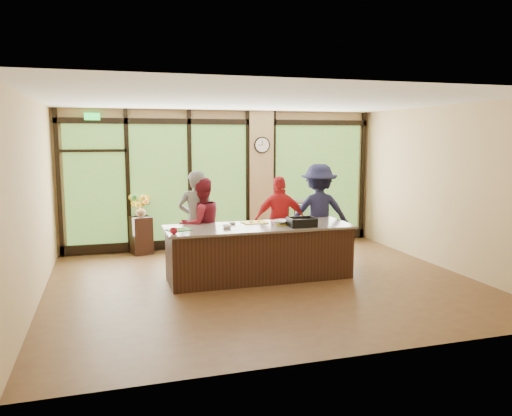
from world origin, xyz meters
TOP-DOWN VIEW (x-y plane):
  - floor at (0.00, 0.00)m, footprint 7.00×7.00m
  - ceiling at (0.00, 0.00)m, footprint 7.00×7.00m
  - back_wall at (0.00, 3.00)m, footprint 7.00×0.00m
  - left_wall at (-3.50, 0.00)m, footprint 0.00×6.00m
  - right_wall at (3.50, 0.00)m, footprint 0.00×6.00m
  - window_wall at (0.16, 2.95)m, footprint 6.90×0.12m
  - island_base at (0.00, 0.30)m, footprint 3.10×1.00m
  - countertop at (0.00, 0.30)m, footprint 3.20×1.10m
  - wall_clock at (0.85, 2.87)m, footprint 0.36×0.04m
  - cook_left at (-0.94, 1.08)m, footprint 0.74×0.56m
  - cook_midleft at (-0.88, 1.00)m, footprint 1.00×0.88m
  - cook_midright at (0.64, 1.05)m, footprint 1.04×0.54m
  - cook_right at (1.45, 1.10)m, footprint 1.36×0.96m
  - roasting_pan at (0.67, 0.03)m, footprint 0.46×0.36m
  - mixing_bowl at (0.40, 0.28)m, footprint 0.42×0.42m
  - cutting_board_left at (-1.38, 0.29)m, footprint 0.43×0.37m
  - cutting_board_center at (0.01, 0.61)m, footprint 0.45×0.35m
  - cutting_board_right at (0.51, 0.30)m, footprint 0.50×0.42m
  - prep_bowl_near at (-0.58, 0.21)m, footprint 0.17×0.17m
  - prep_bowl_mid at (-0.57, 0.30)m, footprint 0.17×0.17m
  - prep_bowl_far at (-0.40, 0.58)m, footprint 0.15×0.15m
  - red_ramekin at (-1.50, -0.03)m, footprint 0.16×0.16m
  - flower_stand at (-1.83, 2.75)m, footprint 0.48×0.48m
  - flower_vase at (-1.83, 2.75)m, footprint 0.26×0.26m
  - bar_cart at (1.86, 2.75)m, footprint 0.76×0.46m

SIDE VIEW (x-z plane):
  - floor at x=0.00m, z-range 0.00..0.00m
  - flower_stand at x=-1.83m, z-range 0.00..0.79m
  - island_base at x=0.00m, z-range 0.00..0.88m
  - bar_cart at x=1.86m, z-range 0.10..1.13m
  - cook_midright at x=0.64m, z-range 0.00..1.70m
  - cook_midleft at x=-0.88m, z-range 0.00..1.71m
  - countertop at x=0.00m, z-range 0.88..0.92m
  - flower_vase at x=-1.83m, z-range 0.79..1.05m
  - cook_left at x=-0.94m, z-range 0.00..1.84m
  - cutting_board_left at x=-1.38m, z-range 0.92..0.93m
  - cutting_board_center at x=0.01m, z-range 0.92..0.93m
  - cutting_board_right at x=0.51m, z-range 0.92..0.93m
  - prep_bowl_far at x=-0.40m, z-range 0.92..0.95m
  - prep_bowl_mid at x=-0.57m, z-range 0.92..0.96m
  - prep_bowl_near at x=-0.58m, z-range 0.92..0.96m
  - cook_right at x=1.45m, z-range 0.00..1.91m
  - mixing_bowl at x=0.40m, z-range 0.92..1.00m
  - roasting_pan at x=0.67m, z-range 0.92..1.00m
  - red_ramekin at x=-1.50m, z-range 0.92..1.02m
  - window_wall at x=0.16m, z-range -0.11..2.89m
  - back_wall at x=0.00m, z-range -2.00..5.00m
  - left_wall at x=-3.50m, z-range -1.50..4.50m
  - right_wall at x=3.50m, z-range -1.50..4.50m
  - wall_clock at x=0.85m, z-range 2.07..2.43m
  - ceiling at x=0.00m, z-range 3.00..3.00m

